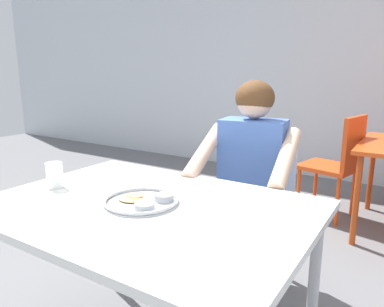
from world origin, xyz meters
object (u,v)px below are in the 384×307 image
(table_foreground, at_px, (147,222))
(diner_foreground, at_px, (248,175))
(chair_foreground, at_px, (258,200))
(chair_red_left, at_px, (338,161))
(drinking_cup, at_px, (55,175))
(thali_tray, at_px, (143,201))

(table_foreground, bearing_deg, diner_foreground, 82.46)
(chair_foreground, bearing_deg, table_foreground, -94.29)
(table_foreground, distance_m, chair_foreground, 0.95)
(chair_red_left, bearing_deg, diner_foreground, -97.20)
(table_foreground, xyz_separation_m, chair_foreground, (0.07, 0.93, -0.18))
(table_foreground, relative_size, diner_foreground, 1.00)
(diner_foreground, bearing_deg, drinking_cup, -125.38)
(thali_tray, distance_m, chair_red_left, 2.22)
(drinking_cup, bearing_deg, thali_tray, 6.67)
(table_foreground, bearing_deg, chair_foreground, 85.71)
(drinking_cup, height_order, diner_foreground, diner_foreground)
(drinking_cup, distance_m, chair_red_left, 2.37)
(thali_tray, height_order, drinking_cup, drinking_cup)
(thali_tray, distance_m, diner_foreground, 0.72)
(thali_tray, xyz_separation_m, chair_red_left, (0.29, 2.18, -0.26))
(chair_red_left, bearing_deg, chair_foreground, -99.53)
(table_foreground, height_order, drinking_cup, drinking_cup)
(table_foreground, relative_size, thali_tray, 4.28)
(thali_tray, bearing_deg, diner_foreground, 81.48)
(drinking_cup, bearing_deg, chair_red_left, 71.92)
(drinking_cup, xyz_separation_m, diner_foreground, (0.54, 0.77, -0.10))
(chair_foreground, bearing_deg, thali_tray, -95.07)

